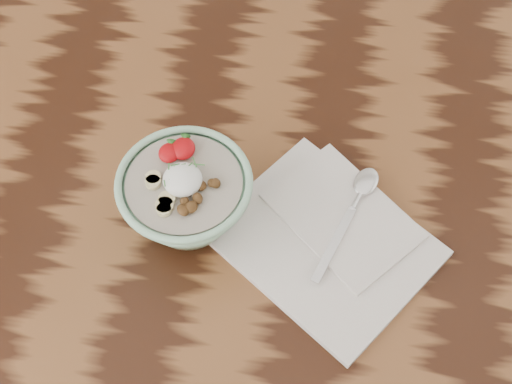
# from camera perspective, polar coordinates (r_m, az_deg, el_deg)

# --- Properties ---
(table) EXTENTS (1.60, 0.90, 0.75)m
(table) POSITION_cam_1_polar(r_m,az_deg,el_deg) (1.11, 5.05, -2.73)
(table) COLOR black
(table) RESTS_ON ground
(breakfast_bowl) EXTENTS (0.18, 0.18, 0.12)m
(breakfast_bowl) POSITION_cam_1_polar(r_m,az_deg,el_deg) (0.96, -5.62, -0.39)
(breakfast_bowl) COLOR #99CEAB
(breakfast_bowl) RESTS_ON table
(napkin) EXTENTS (0.35, 0.34, 0.02)m
(napkin) POSITION_cam_1_polar(r_m,az_deg,el_deg) (0.99, 5.78, -3.61)
(napkin) COLOR silver
(napkin) RESTS_ON table
(spoon) EXTENTS (0.09, 0.20, 0.01)m
(spoon) POSITION_cam_1_polar(r_m,az_deg,el_deg) (1.01, 8.19, -0.38)
(spoon) COLOR silver
(spoon) RESTS_ON napkin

